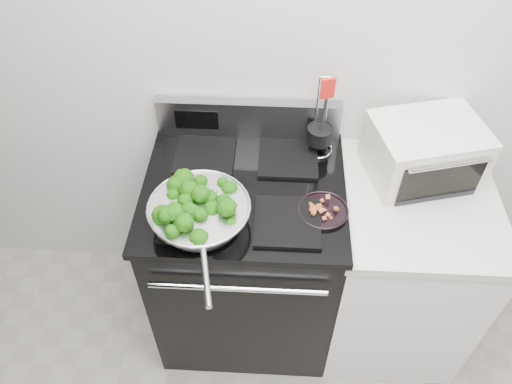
# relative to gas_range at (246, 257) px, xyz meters

# --- Properties ---
(back_wall) EXTENTS (4.00, 0.02, 2.70)m
(back_wall) POSITION_rel_gas_range_xyz_m (0.30, 0.34, 0.86)
(back_wall) COLOR silver
(back_wall) RESTS_ON ground
(gas_range) EXTENTS (0.79, 0.69, 1.13)m
(gas_range) POSITION_rel_gas_range_xyz_m (0.00, 0.00, 0.00)
(gas_range) COLOR black
(gas_range) RESTS_ON floor
(counter) EXTENTS (0.62, 0.68, 0.92)m
(counter) POSITION_rel_gas_range_xyz_m (0.68, -0.00, -0.03)
(counter) COLOR white
(counter) RESTS_ON floor
(skillet) EXTENTS (0.37, 0.58, 0.08)m
(skillet) POSITION_rel_gas_range_xyz_m (-0.14, -0.19, 0.52)
(skillet) COLOR silver
(skillet) RESTS_ON gas_range
(broccoli_pile) EXTENTS (0.29, 0.29, 0.10)m
(broccoli_pile) POSITION_rel_gas_range_xyz_m (-0.14, -0.19, 0.54)
(broccoli_pile) COLOR black
(broccoli_pile) RESTS_ON skillet
(bacon_plate) EXTENTS (0.19, 0.19, 0.04)m
(bacon_plate) POSITION_rel_gas_range_xyz_m (0.30, -0.11, 0.48)
(bacon_plate) COLOR black
(bacon_plate) RESTS_ON gas_range
(utensil_holder) EXTENTS (0.12, 0.12, 0.36)m
(utensil_holder) POSITION_rel_gas_range_xyz_m (0.29, 0.22, 0.53)
(utensil_holder) COLOR silver
(utensil_holder) RESTS_ON gas_range
(toaster_oven) EXTENTS (0.47, 0.40, 0.23)m
(toaster_oven) POSITION_rel_gas_range_xyz_m (0.70, 0.15, 0.55)
(toaster_oven) COLOR white
(toaster_oven) RESTS_ON counter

